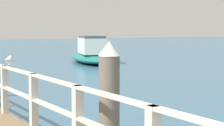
{
  "coord_description": "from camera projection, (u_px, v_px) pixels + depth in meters",
  "views": [
    {
      "loc": [
        -1.0,
        -0.71,
        2.24
      ],
      "look_at": [
        3.58,
        6.85,
        1.49
      ],
      "focal_mm": 65.59,
      "sensor_mm": 36.0,
      "label": 1
    }
  ],
  "objects": [
    {
      "name": "dock_piling_near",
      "position": [
        109.0,
        117.0,
        5.49
      ],
      "size": [
        0.29,
        0.29,
        2.08
      ],
      "color": "#6B6056",
      "rests_on": "ground_plane"
    },
    {
      "name": "seagull_foreground",
      "position": [
        9.0,
        60.0,
        7.94
      ],
      "size": [
        0.25,
        0.45,
        0.21
      ],
      "rotation": [
        0.0,
        0.0,
        5.88
      ],
      "color": "white",
      "rests_on": "pier_railing"
    },
    {
      "name": "boat_3",
      "position": [
        91.0,
        54.0,
        26.59
      ],
      "size": [
        4.2,
        7.23,
        1.76
      ],
      "rotation": [
        0.0,
        0.0,
        2.83
      ],
      "color": "#197266",
      "rests_on": "ground_plane"
    }
  ]
}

